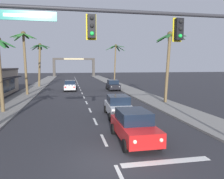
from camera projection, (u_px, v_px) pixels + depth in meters
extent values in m
plane|color=#2D2D33|center=(113.00, 160.00, 9.59)|extent=(220.00, 220.00, 0.00)
cube|color=gray|center=(140.00, 94.00, 30.58)|extent=(3.20, 110.00, 0.14)
cube|color=gray|center=(21.00, 98.00, 27.61)|extent=(3.20, 110.00, 0.14)
cube|color=silver|center=(121.00, 177.00, 8.14)|extent=(0.16, 2.00, 0.01)
cube|color=silver|center=(104.00, 140.00, 12.16)|extent=(0.16, 2.00, 0.01)
cube|color=silver|center=(95.00, 121.00, 16.19)|extent=(0.16, 2.00, 0.01)
cube|color=silver|center=(90.00, 110.00, 20.22)|extent=(0.16, 2.00, 0.01)
cube|color=silver|center=(87.00, 103.00, 24.24)|extent=(0.16, 2.00, 0.01)
cube|color=silver|center=(84.00, 97.00, 28.27)|extent=(0.16, 2.00, 0.01)
cube|color=silver|center=(82.00, 93.00, 32.30)|extent=(0.16, 2.00, 0.01)
cube|color=silver|center=(81.00, 90.00, 36.32)|extent=(0.16, 2.00, 0.01)
cube|color=silver|center=(80.00, 88.00, 40.35)|extent=(0.16, 2.00, 0.01)
cube|color=silver|center=(79.00, 86.00, 44.37)|extent=(0.16, 2.00, 0.01)
cube|color=silver|center=(78.00, 84.00, 48.40)|extent=(0.16, 2.00, 0.01)
cube|color=silver|center=(77.00, 82.00, 52.43)|extent=(0.16, 2.00, 0.01)
cube|color=silver|center=(77.00, 81.00, 56.45)|extent=(0.16, 2.00, 0.01)
cube|color=silver|center=(76.00, 80.00, 60.48)|extent=(0.16, 2.00, 0.01)
cube|color=silver|center=(76.00, 79.00, 64.51)|extent=(0.16, 2.00, 0.01)
cube|color=silver|center=(75.00, 78.00, 68.53)|extent=(0.16, 2.00, 0.01)
cube|color=silver|center=(75.00, 78.00, 72.56)|extent=(0.16, 2.00, 0.01)
cube|color=silver|center=(75.00, 77.00, 76.58)|extent=(0.16, 2.00, 0.01)
cube|color=silver|center=(166.00, 162.00, 9.42)|extent=(4.00, 0.44, 0.01)
cylinder|color=#2D2D33|center=(137.00, 12.00, 9.10)|extent=(11.38, 0.16, 0.16)
cube|color=black|center=(179.00, 29.00, 9.52)|extent=(0.32, 0.26, 0.92)
sphere|color=black|center=(181.00, 22.00, 9.35)|extent=(0.17, 0.17, 0.17)
sphere|color=black|center=(180.00, 29.00, 9.38)|extent=(0.17, 0.17, 0.17)
sphere|color=#1EE54C|center=(180.00, 36.00, 9.41)|extent=(0.17, 0.17, 0.17)
cube|color=yellow|center=(177.00, 30.00, 9.68)|extent=(0.42, 0.03, 1.04)
cube|color=black|center=(92.00, 26.00, 8.80)|extent=(0.32, 0.26, 0.92)
sphere|color=black|center=(92.00, 18.00, 8.63)|extent=(0.17, 0.17, 0.17)
sphere|color=black|center=(92.00, 26.00, 8.66)|extent=(0.17, 0.17, 0.17)
sphere|color=#1EE54C|center=(92.00, 34.00, 8.69)|extent=(0.17, 0.17, 0.17)
cube|color=yellow|center=(91.00, 27.00, 8.96)|extent=(0.42, 0.03, 1.04)
cube|color=#147A6B|center=(28.00, 16.00, 8.32)|extent=(2.15, 0.05, 0.36)
cube|color=white|center=(28.00, 16.00, 8.29)|extent=(1.72, 0.01, 0.12)
cube|color=red|center=(134.00, 129.00, 11.92)|extent=(1.77, 4.30, 0.72)
cube|color=black|center=(133.00, 116.00, 11.99)|extent=(1.61, 2.20, 0.64)
cylinder|color=black|center=(159.00, 143.00, 10.74)|extent=(0.22, 0.64, 0.64)
cylinder|color=black|center=(125.00, 146.00, 10.41)|extent=(0.22, 0.64, 0.64)
cylinder|color=black|center=(141.00, 127.00, 13.51)|extent=(0.22, 0.64, 0.64)
cylinder|color=black|center=(113.00, 129.00, 13.18)|extent=(0.22, 0.64, 0.64)
sphere|color=#F9EFC6|center=(161.00, 140.00, 9.91)|extent=(0.18, 0.18, 0.18)
sphere|color=#F9EFC6|center=(135.00, 142.00, 9.68)|extent=(0.18, 0.18, 0.18)
cube|color=red|center=(134.00, 117.00, 14.14)|extent=(0.24, 0.06, 0.20)
cube|color=red|center=(114.00, 118.00, 13.89)|extent=(0.24, 0.06, 0.20)
cube|color=silver|center=(118.00, 108.00, 17.68)|extent=(1.94, 4.37, 0.72)
cube|color=black|center=(118.00, 99.00, 17.76)|extent=(1.69, 2.27, 0.64)
cylinder|color=black|center=(133.00, 116.00, 16.46)|extent=(0.25, 0.65, 0.64)
cylinder|color=black|center=(110.00, 117.00, 16.20)|extent=(0.25, 0.65, 0.64)
cylinder|color=black|center=(125.00, 109.00, 19.25)|extent=(0.25, 0.65, 0.64)
cylinder|color=black|center=(106.00, 109.00, 18.99)|extent=(0.25, 0.65, 0.64)
sphere|color=#F9EFC6|center=(132.00, 113.00, 15.64)|extent=(0.18, 0.18, 0.18)
sphere|color=#F9EFC6|center=(115.00, 113.00, 15.45)|extent=(0.18, 0.18, 0.18)
cube|color=red|center=(121.00, 102.00, 19.89)|extent=(0.24, 0.07, 0.20)
cube|color=red|center=(107.00, 103.00, 19.70)|extent=(0.24, 0.07, 0.20)
cube|color=silver|center=(70.00, 87.00, 35.44)|extent=(1.98, 4.39, 0.72)
cube|color=black|center=(70.00, 82.00, 35.22)|extent=(1.71, 2.28, 0.64)
cylinder|color=black|center=(66.00, 88.00, 36.76)|extent=(0.25, 0.65, 0.64)
cylinder|color=black|center=(76.00, 88.00, 37.00)|extent=(0.25, 0.65, 0.64)
cylinder|color=black|center=(64.00, 90.00, 33.96)|extent=(0.25, 0.65, 0.64)
cylinder|color=black|center=(76.00, 90.00, 34.20)|extent=(0.25, 0.65, 0.64)
sphere|color=#B2B2AD|center=(67.00, 85.00, 37.48)|extent=(0.18, 0.18, 0.18)
sphere|color=#B2B2AD|center=(75.00, 85.00, 37.65)|extent=(0.18, 0.18, 0.18)
cube|color=red|center=(65.00, 87.00, 33.21)|extent=(0.24, 0.07, 0.20)
cube|color=red|center=(74.00, 87.00, 33.40)|extent=(0.24, 0.07, 0.20)
cube|color=black|center=(113.00, 86.00, 36.23)|extent=(1.85, 4.34, 0.72)
cube|color=black|center=(113.00, 82.00, 36.30)|extent=(1.65, 2.23, 0.64)
cylinder|color=black|center=(120.00, 89.00, 35.03)|extent=(0.23, 0.64, 0.64)
cylinder|color=black|center=(109.00, 89.00, 34.73)|extent=(0.23, 0.64, 0.64)
cylinder|color=black|center=(117.00, 87.00, 37.80)|extent=(0.23, 0.64, 0.64)
cylinder|color=black|center=(107.00, 87.00, 37.51)|extent=(0.23, 0.64, 0.64)
sphere|color=#B2B2AD|center=(119.00, 87.00, 34.20)|extent=(0.18, 0.18, 0.18)
sphere|color=#B2B2AD|center=(112.00, 87.00, 33.99)|extent=(0.18, 0.18, 0.18)
cube|color=red|center=(115.00, 84.00, 38.45)|extent=(0.24, 0.07, 0.20)
cube|color=red|center=(107.00, 84.00, 38.22)|extent=(0.24, 0.07, 0.20)
cylinder|color=brown|center=(0.00, 77.00, 18.65)|extent=(0.48, 0.32, 6.21)
ellipsoid|color=#236028|center=(6.00, 43.00, 18.36)|extent=(1.60, 0.61, 0.85)
ellipsoid|color=#236028|center=(3.00, 44.00, 19.07)|extent=(0.93, 1.63, 0.78)
ellipsoid|color=#236028|center=(1.00, 44.00, 17.86)|extent=(1.26, 1.43, 0.97)
cylinder|color=brown|center=(25.00, 65.00, 29.63)|extent=(0.52, 0.33, 8.26)
ellipsoid|color=#2D702D|center=(30.00, 36.00, 29.48)|extent=(1.79, 0.68, 0.87)
ellipsoid|color=#2D702D|center=(28.00, 36.00, 29.98)|extent=(1.34, 1.73, 0.66)
ellipsoid|color=#2D702D|center=(26.00, 36.00, 30.04)|extent=(0.81, 1.84, 0.72)
ellipsoid|color=#2D702D|center=(19.00, 37.00, 29.46)|extent=(1.62, 1.20, 1.08)
ellipsoid|color=#2D702D|center=(16.00, 35.00, 29.02)|extent=(1.80, 0.43, 0.74)
ellipsoid|color=#2D702D|center=(18.00, 35.00, 28.45)|extent=(1.35, 1.61, 0.95)
ellipsoid|color=#2D702D|center=(21.00, 35.00, 28.33)|extent=(0.59, 1.80, 0.81)
ellipsoid|color=#2D702D|center=(28.00, 36.00, 28.81)|extent=(1.62, 1.37, 0.92)
sphere|color=#4C4223|center=(23.00, 33.00, 29.14)|extent=(0.60, 0.60, 0.60)
cylinder|color=brown|center=(39.00, 66.00, 40.82)|extent=(0.81, 0.40, 7.79)
ellipsoid|color=#1E5123|center=(45.00, 46.00, 40.54)|extent=(1.89, 0.57, 0.65)
ellipsoid|color=#1E5123|center=(44.00, 47.00, 41.18)|extent=(1.61, 1.55, 0.76)
ellipsoid|color=#1E5123|center=(41.00, 47.00, 41.30)|extent=(0.48, 1.77, 0.98)
ellipsoid|color=#1E5123|center=(39.00, 47.00, 41.20)|extent=(0.97, 1.82, 0.92)
ellipsoid|color=#1E5123|center=(36.00, 48.00, 40.51)|extent=(1.70, 0.78, 1.18)
ellipsoid|color=#1E5123|center=(35.00, 47.00, 40.08)|extent=(1.83, 0.85, 0.92)
ellipsoid|color=#1E5123|center=(36.00, 45.00, 39.60)|extent=(1.35, 1.79, 0.61)
ellipsoid|color=#1E5123|center=(40.00, 46.00, 39.62)|extent=(0.68, 1.87, 0.79)
ellipsoid|color=#1E5123|center=(44.00, 47.00, 40.16)|extent=(1.68, 1.28, 1.01)
sphere|color=#4C4223|center=(40.00, 45.00, 40.43)|extent=(0.60, 0.60, 0.60)
cylinder|color=brown|center=(168.00, 69.00, 23.52)|extent=(0.68, 0.32, 7.33)
ellipsoid|color=#1E5123|center=(178.00, 37.00, 23.36)|extent=(1.86, 0.45, 0.71)
ellipsoid|color=#1E5123|center=(170.00, 39.00, 23.98)|extent=(1.06, 1.72, 1.08)
ellipsoid|color=#1E5123|center=(163.00, 38.00, 23.81)|extent=(1.28, 1.72, 0.93)
ellipsoid|color=#1E5123|center=(163.00, 37.00, 22.88)|extent=(1.80, 0.71, 0.97)
ellipsoid|color=#1E5123|center=(168.00, 36.00, 22.37)|extent=(1.40, 1.71, 0.79)
ellipsoid|color=#1E5123|center=(178.00, 35.00, 22.52)|extent=(1.39, 1.78, 0.56)
sphere|color=#4C4223|center=(170.00, 34.00, 23.14)|extent=(0.60, 0.60, 0.60)
cylinder|color=brown|center=(115.00, 65.00, 49.24)|extent=(0.62, 0.30, 8.38)
ellipsoid|color=#236028|center=(120.00, 48.00, 49.02)|extent=(2.24, 0.51, 1.41)
ellipsoid|color=#236028|center=(118.00, 48.00, 49.84)|extent=(1.67, 2.04, 1.34)
ellipsoid|color=#236028|center=(113.00, 47.00, 49.89)|extent=(1.13, 2.47, 0.74)
ellipsoid|color=#236028|center=(111.00, 48.00, 48.72)|extent=(2.34, 0.57, 1.22)
ellipsoid|color=#236028|center=(113.00, 46.00, 47.76)|extent=(1.88, 2.16, 0.72)
ellipsoid|color=#236028|center=(120.00, 46.00, 48.09)|extent=(1.95, 2.12, 0.65)
sphere|color=#4C4223|center=(116.00, 46.00, 48.80)|extent=(0.60, 0.60, 0.60)
cube|color=#423D38|center=(54.00, 68.00, 78.30)|extent=(0.90, 0.90, 5.97)
cube|color=#423D38|center=(94.00, 68.00, 80.98)|extent=(0.90, 0.90, 5.97)
cube|color=#423D38|center=(74.00, 59.00, 79.27)|extent=(15.00, 0.60, 0.70)
cube|color=tan|center=(74.00, 59.00, 78.96)|extent=(7.05, 0.08, 0.56)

